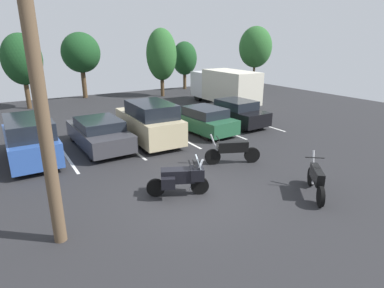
{
  "coord_description": "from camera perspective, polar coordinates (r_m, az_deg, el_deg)",
  "views": [
    {
      "loc": [
        -4.9,
        -8.07,
        4.92
      ],
      "look_at": [
        1.83,
        2.85,
        0.71
      ],
      "focal_mm": 29.93,
      "sensor_mm": 36.0,
      "label": 1
    }
  ],
  "objects": [
    {
      "name": "car_charcoal",
      "position": [
        15.69,
        -16.23,
        1.88
      ],
      "size": [
        2.04,
        4.66,
        1.41
      ],
      "color": "#38383D",
      "rests_on": "ground"
    },
    {
      "name": "car_black",
      "position": [
        19.42,
        7.7,
        5.6
      ],
      "size": [
        1.97,
        4.34,
        1.5
      ],
      "color": "black",
      "rests_on": "ground"
    },
    {
      "name": "car_blue",
      "position": [
        15.01,
        -26.89,
        0.79
      ],
      "size": [
        1.84,
        4.47,
        1.87
      ],
      "color": "#2D519E",
      "rests_on": "ground"
    },
    {
      "name": "tree_center_right",
      "position": [
        35.88,
        11.23,
        16.57
      ],
      "size": [
        3.44,
        3.44,
        6.23
      ],
      "color": "#4C3823",
      "rests_on": "ground"
    },
    {
      "name": "motorcycle_third",
      "position": [
        11.3,
        21.25,
        -5.92
      ],
      "size": [
        1.49,
        1.72,
        1.29
      ],
      "color": "black",
      "rests_on": "ground"
    },
    {
      "name": "tree_center_left",
      "position": [
        29.07,
        -5.46,
        15.56
      ],
      "size": [
        2.64,
        2.64,
        5.85
      ],
      "color": "#4C3823",
      "rests_on": "ground"
    },
    {
      "name": "tree_rear",
      "position": [
        26.49,
        -28.04,
        13.15
      ],
      "size": [
        2.76,
        2.76,
        5.36
      ],
      "color": "#4C3823",
      "rests_on": "ground"
    },
    {
      "name": "box_truck",
      "position": [
        25.33,
        5.8,
        10.23
      ],
      "size": [
        2.45,
        6.61,
        2.68
      ],
      "color": "silver",
      "rests_on": "ground"
    },
    {
      "name": "parking_stripes",
      "position": [
        15.71,
        -16.68,
        -0.85
      ],
      "size": [
        19.8,
        5.18,
        0.01
      ],
      "color": "silver",
      "rests_on": "ground"
    },
    {
      "name": "motorcycle_second",
      "position": [
        13.24,
        7.2,
        -1.13
      ],
      "size": [
        2.17,
        1.08,
        1.31
      ],
      "color": "black",
      "rests_on": "ground"
    },
    {
      "name": "ground",
      "position": [
        10.67,
        -0.36,
        -9.58
      ],
      "size": [
        44.0,
        44.0,
        0.1
      ],
      "primitive_type": "cube",
      "color": "#262628"
    },
    {
      "name": "car_green",
      "position": [
        17.72,
        1.72,
        4.38
      ],
      "size": [
        2.11,
        4.62,
        1.42
      ],
      "color": "#235638",
      "rests_on": "ground"
    },
    {
      "name": "tree_center",
      "position": [
        29.65,
        -19.19,
        15.09
      ],
      "size": [
        3.21,
        3.21,
        5.5
      ],
      "color": "#4C3823",
      "rests_on": "ground"
    },
    {
      "name": "tree_right",
      "position": [
        33.41,
        -1.34,
        14.99
      ],
      "size": [
        2.49,
        2.49,
        4.72
      ],
      "color": "#4C3823",
      "rests_on": "ground"
    },
    {
      "name": "motorcycle_touring",
      "position": [
        10.49,
        -2.1,
        -5.98
      ],
      "size": [
        1.91,
        1.26,
        1.34
      ],
      "color": "black",
      "rests_on": "ground"
    },
    {
      "name": "car_champagne",
      "position": [
        16.04,
        -7.61,
        3.86
      ],
      "size": [
        2.07,
        4.73,
        2.03
      ],
      "color": "#C1B289",
      "rests_on": "ground"
    },
    {
      "name": "utility_pole",
      "position": [
        7.82,
        -26.47,
        14.37
      ],
      "size": [
        1.51,
        1.17,
        9.07
      ],
      "color": "brown",
      "rests_on": "ground"
    }
  ]
}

